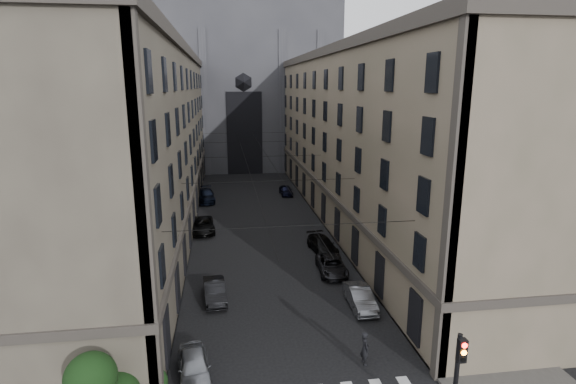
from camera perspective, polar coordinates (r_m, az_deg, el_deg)
name	(u,v)px	position (r m, az deg, el deg)	size (l,w,h in m)	color
sidewalk_left	(164,223)	(51.79, -15.52, -3.86)	(7.00, 80.00, 0.15)	#383533
sidewalk_right	(347,216)	(53.24, 7.52, -3.01)	(7.00, 80.00, 0.15)	#383533
building_left	(129,140)	(50.41, -19.50, 6.19)	(13.60, 60.60, 18.85)	#453F35
building_right	(375,136)	(52.31, 10.96, 6.94)	(13.60, 60.60, 18.85)	brown
gothic_tower	(240,70)	(88.20, -6.06, 15.12)	(35.00, 23.00, 58.00)	#2D2D33
traffic_light_right	(457,377)	(21.16, 20.70, -21.11)	(0.34, 0.50, 5.20)	black
tram_wires	(257,158)	(49.50, -3.92, 4.35)	(14.00, 60.00, 0.43)	black
car_left_near	(194,367)	(25.56, -11.82, -20.89)	(1.66, 4.12, 1.40)	gray
car_left_midnear	(215,291)	(33.18, -9.29, -12.31)	(1.47, 4.23, 1.39)	black
car_left_midfar	(202,225)	(47.88, -10.86, -4.17)	(2.48, 5.38, 1.49)	black
car_left_far	(206,196)	(60.35, -10.43, -0.44)	(2.26, 5.55, 1.61)	black
car_right_near	(360,298)	(32.24, 9.14, -13.10)	(1.48, 4.23, 1.39)	slate
car_right_midnear	(332,265)	(37.31, 5.57, -9.27)	(2.17, 4.71, 1.31)	black
car_right_midfar	(322,245)	(41.78, 4.40, -6.68)	(1.91, 4.69, 1.36)	black
car_right_far	(286,190)	(62.91, -0.27, 0.21)	(1.57, 3.90, 1.33)	black
pedestrian	(365,348)	(26.39, 9.73, -18.94)	(0.70, 0.46, 1.91)	black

